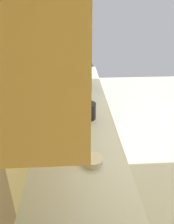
{
  "coord_description": "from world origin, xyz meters",
  "views": [
    {
      "loc": [
        -1.95,
        1.31,
        1.82
      ],
      "look_at": [
        -0.65,
        1.24,
        1.14
      ],
      "focal_mm": 34.1,
      "sensor_mm": 36.0,
      "label": 1
    }
  ],
  "objects_px": {
    "oven_range": "(75,86)",
    "microwave": "(74,78)",
    "kettle": "(87,111)",
    "bowl": "(93,160)"
  },
  "relations": [
    {
      "from": "oven_range",
      "to": "bowl",
      "type": "height_order",
      "value": "oven_range"
    },
    {
      "from": "bowl",
      "to": "kettle",
      "type": "distance_m",
      "value": 0.61
    },
    {
      "from": "oven_range",
      "to": "kettle",
      "type": "height_order",
      "value": "oven_range"
    },
    {
      "from": "oven_range",
      "to": "microwave",
      "type": "xyz_separation_m",
      "value": [
        -1.27,
        0.01,
        0.57
      ]
    },
    {
      "from": "bowl",
      "to": "kettle",
      "type": "relative_size",
      "value": 0.63
    },
    {
      "from": "kettle",
      "to": "oven_range",
      "type": "bearing_deg",
      "value": 2.97
    },
    {
      "from": "oven_range",
      "to": "microwave",
      "type": "height_order",
      "value": "microwave"
    },
    {
      "from": "microwave",
      "to": "kettle",
      "type": "bearing_deg",
      "value": -171.08
    },
    {
      "from": "oven_range",
      "to": "bowl",
      "type": "relative_size",
      "value": 8.27
    },
    {
      "from": "microwave",
      "to": "kettle",
      "type": "distance_m",
      "value": 0.73
    }
  ]
}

